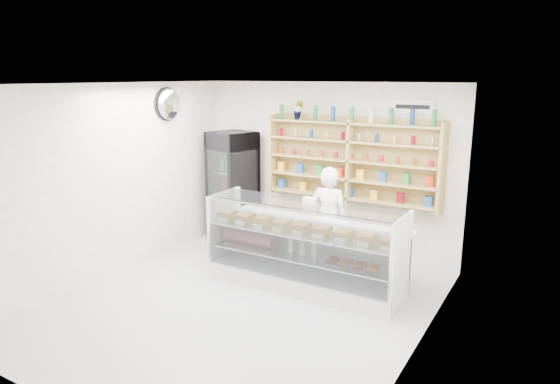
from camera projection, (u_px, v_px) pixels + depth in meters
The scene contains 8 objects.
room at pixel (239, 200), 6.15m from camera, with size 5.00×5.00×5.00m.
display_counter at pixel (304, 263), 6.99m from camera, with size 2.78×0.83×1.21m.
shop_worker at pixel (329, 219), 7.43m from camera, with size 0.59×0.38×1.61m, color white.
drinks_cooler at pixel (233, 187), 8.79m from camera, with size 0.85×0.84×1.95m.
wall_shelving at pixel (350, 161), 7.83m from camera, with size 2.84×0.28×1.33m.
potted_plant at pixel (298, 110), 8.12m from camera, with size 0.17×0.13×0.30m, color #1E6626.
security_mirror at pixel (169, 104), 7.99m from camera, with size 0.15×0.50×0.50m, color silver.
wall_sign at pixel (413, 107), 7.30m from camera, with size 0.62×0.03×0.20m, color white.
Camera 1 is at (3.45, -4.89, 2.90)m, focal length 32.00 mm.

